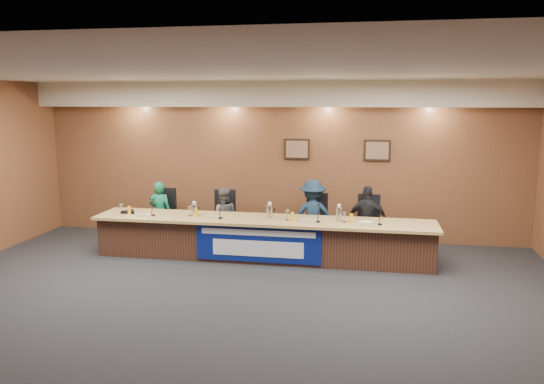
{
  "coord_description": "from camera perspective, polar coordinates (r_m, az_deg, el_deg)",
  "views": [
    {
      "loc": [
        1.84,
        -6.68,
        2.83
      ],
      "look_at": [
        0.16,
        2.49,
        1.21
      ],
      "focal_mm": 35.0,
      "sensor_mm": 36.0,
      "label": 1
    }
  ],
  "objects": [
    {
      "name": "wall_photo_left",
      "position": [
        10.79,
        2.7,
        4.63
      ],
      "size": [
        0.52,
        0.04,
        0.42
      ],
      "primitive_type": "cube",
      "color": "black",
      "rests_on": "wall_back"
    },
    {
      "name": "nameplate_c",
      "position": [
        9.07,
        3.69,
        -3.13
      ],
      "size": [
        0.24,
        0.08,
        0.1
      ],
      "primitive_type": "cube",
      "rotation": [
        0.31,
        0.0,
        0.0
      ],
      "color": "white",
      "rests_on": "dais_top"
    },
    {
      "name": "panelist_c",
      "position": [
        10.02,
        4.39,
        -2.56
      ],
      "size": [
        0.96,
        0.65,
        1.37
      ],
      "primitive_type": "imported",
      "rotation": [
        0.0,
        0.0,
        3.31
      ],
      "color": "#122439",
      "rests_on": "floor"
    },
    {
      "name": "paper_stack",
      "position": [
        9.25,
        10.14,
        -3.28
      ],
      "size": [
        0.26,
        0.33,
        0.01
      ],
      "primitive_type": "cube",
      "rotation": [
        0.0,
        0.0,
        0.14
      ],
      "color": "white",
      "rests_on": "dais_top"
    },
    {
      "name": "speakerphone",
      "position": [
        10.24,
        -15.08,
        -2.07
      ],
      "size": [
        0.32,
        0.32,
        0.05
      ],
      "primitive_type": "cylinder",
      "color": "black",
      "rests_on": "dais_top"
    },
    {
      "name": "soffit",
      "position": [
        10.59,
        0.4,
        10.5
      ],
      "size": [
        10.0,
        0.5,
        0.5
      ],
      "primitive_type": "cube",
      "color": "beige",
      "rests_on": "wall_back"
    },
    {
      "name": "water_glass_b",
      "position": [
        9.74,
        -8.83,
        -2.05
      ],
      "size": [
        0.08,
        0.08,
        0.18
      ],
      "primitive_type": "cylinder",
      "color": "silver",
      "rests_on": "dais_top"
    },
    {
      "name": "nameplate_d",
      "position": [
        8.98,
        10.15,
        -3.41
      ],
      "size": [
        0.24,
        0.08,
        0.1
      ],
      "primitive_type": "cube",
      "rotation": [
        0.31,
        0.0,
        0.0
      ],
      "color": "white",
      "rests_on": "dais_top"
    },
    {
      "name": "office_chair_c",
      "position": [
        10.16,
        4.44,
        -3.56
      ],
      "size": [
        0.58,
        0.58,
        0.08
      ],
      "primitive_type": "cube",
      "rotation": [
        0.0,
        0.0,
        -0.24
      ],
      "color": "black",
      "rests_on": "floor"
    },
    {
      "name": "banner_text_lower",
      "position": [
        9.2,
        -1.55,
        -6.11
      ],
      "size": [
        1.6,
        0.01,
        0.28
      ],
      "primitive_type": "cube",
      "color": "silver",
      "rests_on": "banner"
    },
    {
      "name": "office_chair_d",
      "position": [
        10.11,
        10.21,
        -3.75
      ],
      "size": [
        0.52,
        0.52,
        0.08
      ],
      "primitive_type": "cube",
      "rotation": [
        0.0,
        0.0,
        -0.09
      ],
      "color": "black",
      "rests_on": "floor"
    },
    {
      "name": "water_glass_c",
      "position": [
        9.3,
        1.65,
        -2.51
      ],
      "size": [
        0.08,
        0.08,
        0.18
      ],
      "primitive_type": "cylinder",
      "color": "silver",
      "rests_on": "dais_top"
    },
    {
      "name": "microphone_a",
      "position": [
        9.91,
        -12.64,
        -2.45
      ],
      "size": [
        0.07,
        0.07,
        0.02
      ],
      "primitive_type": "cylinder",
      "color": "black",
      "rests_on": "dais_top"
    },
    {
      "name": "microphone_c",
      "position": [
        9.2,
        5.02,
        -3.19
      ],
      "size": [
        0.07,
        0.07,
        0.02
      ],
      "primitive_type": "cylinder",
      "color": "black",
      "rests_on": "dais_top"
    },
    {
      "name": "water_glass_d",
      "position": [
        9.24,
        7.79,
        -2.69
      ],
      "size": [
        0.08,
        0.08,
        0.18
      ],
      "primitive_type": "cylinder",
      "color": "silver",
      "rests_on": "dais_top"
    },
    {
      "name": "ceiling",
      "position": [
        6.94,
        -5.12,
        12.87
      ],
      "size": [
        10.0,
        8.0,
        0.04
      ],
      "primitive_type": "cube",
      "color": "silver",
      "rests_on": "wall_back"
    },
    {
      "name": "juice_glass_c",
      "position": [
        9.27,
        2.22,
        -2.65
      ],
      "size": [
        0.06,
        0.06,
        0.15
      ],
      "primitive_type": "cylinder",
      "color": "#FFAF0C",
      "rests_on": "dais_top"
    },
    {
      "name": "panelist_a",
      "position": [
        10.77,
        -11.94,
        -2.18
      ],
      "size": [
        0.46,
        0.3,
        1.25
      ],
      "primitive_type": "imported",
      "rotation": [
        0.0,
        0.0,
        3.15
      ],
      "color": "#0E6241",
      "rests_on": "floor"
    },
    {
      "name": "microphone_b",
      "position": [
        9.49,
        -5.55,
        -2.79
      ],
      "size": [
        0.07,
        0.07,
        0.02
      ],
      "primitive_type": "cylinder",
      "color": "black",
      "rests_on": "dais_top"
    },
    {
      "name": "floor",
      "position": [
        7.48,
        -4.74,
        -12.4
      ],
      "size": [
        10.0,
        10.0,
        0.0
      ],
      "primitive_type": "plane",
      "color": "black",
      "rests_on": "ground"
    },
    {
      "name": "juice_glass_b",
      "position": [
        9.67,
        -8.15,
        -2.22
      ],
      "size": [
        0.06,
        0.06,
        0.15
      ],
      "primitive_type": "cylinder",
      "color": "#FFAF0C",
      "rests_on": "dais_top"
    },
    {
      "name": "nameplate_b",
      "position": [
        9.44,
        -6.59,
        -2.67
      ],
      "size": [
        0.24,
        0.08,
        0.1
      ],
      "primitive_type": "cube",
      "rotation": [
        0.31,
        0.0,
        0.0
      ],
      "color": "white",
      "rests_on": "dais_top"
    },
    {
      "name": "carafe_mid",
      "position": [
        9.43,
        -0.24,
        -2.13
      ],
      "size": [
        0.12,
        0.12,
        0.25
      ],
      "primitive_type": "cylinder",
      "color": "silver",
      "rests_on": "dais_top"
    },
    {
      "name": "office_chair_a",
      "position": [
        10.89,
        -11.71,
        -2.82
      ],
      "size": [
        0.51,
        0.51,
        0.08
      ],
      "primitive_type": "cube",
      "rotation": [
        0.0,
        0.0,
        -0.06
      ],
      "color": "black",
      "rests_on": "floor"
    },
    {
      "name": "juice_glass_d",
      "position": [
        9.24,
        8.52,
        -2.8
      ],
      "size": [
        0.06,
        0.06,
        0.15
      ],
      "primitive_type": "cylinder",
      "color": "#FFAF0C",
      "rests_on": "dais_top"
    },
    {
      "name": "wall_photo_right",
      "position": [
        10.7,
        11.25,
        4.4
      ],
      "size": [
        0.52,
        0.04,
        0.42
      ],
      "primitive_type": "cube",
      "color": "black",
      "rests_on": "wall_back"
    },
    {
      "name": "microphone_d",
      "position": [
        9.15,
        11.52,
        -3.43
      ],
      "size": [
        0.07,
        0.07,
        0.02
      ],
      "primitive_type": "cylinder",
      "color": "black",
      "rests_on": "dais_top"
    },
    {
      "name": "panelist_b",
      "position": [
        10.36,
        -5.29,
        -2.71
      ],
      "size": [
        0.66,
        0.57,
        1.17
      ],
      "primitive_type": "imported",
      "rotation": [
        0.0,
        0.0,
        3.4
      ],
      "color": "#545358",
      "rests_on": "floor"
    },
    {
      "name": "water_glass_a",
      "position": [
        10.21,
        -15.85,
        -1.76
      ],
      "size": [
        0.08,
        0.08,
        0.18
      ],
      "primitive_type": "cylinder",
      "color": "silver",
      "rests_on": "dais_top"
    },
    {
      "name": "dais_body",
      "position": [
        9.59,
        -1.02,
        -5.14
      ],
      "size": [
        6.0,
        0.8,
        0.7
      ],
      "primitive_type": "cube",
      "color": "#412519",
      "rests_on": "floor"
    },
    {
      "name": "banner_text_upper",
      "position": [
        9.13,
        -1.56,
        -4.42
      ],
      "size": [
        2.0,
        0.01,
        0.1
      ],
      "primitive_type": "cube",
      "color": "silver",
      "rests_on": "banner"
    },
    {
      "name": "carafe_right",
      "position": [
        9.28,
        7.21,
        -2.37
      ],
      "size": [
        0.11,
        0.11,
        0.26
      ],
      "primitive_type": "cylinder",
      "color": "silver",
      "rests_on": "dais_top"
    },
    {
      "name": "panelist_d",
      "position": [
        9.97,
        10.24,
        -3.0
      ],
      "size": [
        0.77,
        0.38,
        1.28
      ],
      "primitive_type": "imported",
      "rotation": [
        0.0,
        0.0,
        3.05
      ],
      "color": "black",
      "rests_on": "floor"
    },
    {
      "name": "dais_top",
      "position": [
        9.45,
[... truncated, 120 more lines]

